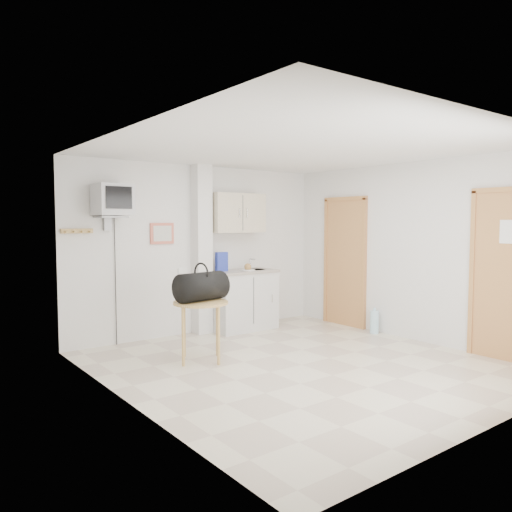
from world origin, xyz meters
TOP-DOWN VIEW (x-y plane):
  - ground at (0.00, 0.00)m, footprint 4.50×4.50m
  - room_envelope at (0.24, 0.09)m, footprint 4.24×4.54m
  - kitchenette at (0.57, 2.00)m, footprint 1.03×0.58m
  - crt_television at (-1.45, 2.02)m, footprint 0.44×0.45m
  - round_table at (-0.84, 0.86)m, footprint 0.66×0.66m
  - duffel_bag at (-0.81, 0.90)m, footprint 0.67×0.44m
  - water_bottle at (1.98, 0.55)m, footprint 0.13×0.13m

SIDE VIEW (x-z plane):
  - ground at x=0.00m, z-range 0.00..0.00m
  - water_bottle at x=1.98m, z-range -0.02..0.37m
  - round_table at x=-0.84m, z-range 0.27..0.99m
  - kitchenette at x=0.57m, z-range -0.25..1.85m
  - duffel_bag at x=-0.81m, z-range 0.66..1.13m
  - room_envelope at x=0.24m, z-range 0.26..2.81m
  - crt_television at x=-1.45m, z-range 0.86..3.01m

